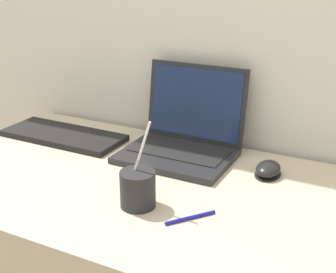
% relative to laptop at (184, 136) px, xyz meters
% --- Properties ---
extents(laptop, '(0.33, 0.29, 0.26)m').
position_rel_laptop_xyz_m(laptop, '(0.00, 0.00, 0.00)').
color(laptop, '#232326').
rests_on(laptop, desk).
extents(drink_cup, '(0.09, 0.09, 0.22)m').
position_rel_laptop_xyz_m(drink_cup, '(0.04, -0.35, -0.01)').
color(drink_cup, '#232326').
rests_on(drink_cup, desk).
extents(computer_mouse, '(0.07, 0.10, 0.04)m').
position_rel_laptop_xyz_m(computer_mouse, '(0.28, -0.03, -0.04)').
color(computer_mouse, black).
rests_on(computer_mouse, desk).
extents(external_keyboard, '(0.42, 0.17, 0.02)m').
position_rel_laptop_xyz_m(external_keyboard, '(-0.42, -0.07, -0.05)').
color(external_keyboard, black).
rests_on(external_keyboard, desk).
extents(pen, '(0.09, 0.11, 0.01)m').
position_rel_laptop_xyz_m(pen, '(0.19, -0.35, -0.05)').
color(pen, '#191999').
rests_on(pen, desk).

